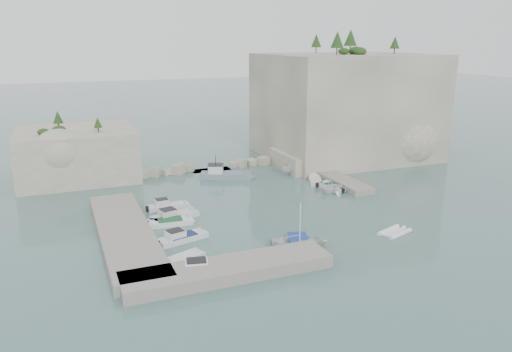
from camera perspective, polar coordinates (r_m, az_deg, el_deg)
name	(u,v)px	position (r m, az deg, el deg)	size (l,w,h in m)	color
ground	(276,214)	(57.32, 2.26, -4.37)	(400.00, 400.00, 0.00)	slate
cliff_east	(345,106)	(85.85, 10.12, 7.89)	(26.00, 22.00, 17.00)	beige
cliff_terrace	(304,160)	(77.97, 5.56, 1.89)	(8.00, 10.00, 2.50)	beige
outcrop_west	(77,154)	(75.83, -19.80, 2.40)	(16.00, 14.00, 7.00)	beige
quay_west	(125,234)	(51.94, -14.74, -6.39)	(5.00, 24.00, 1.10)	#9E9689
quay_south	(228,269)	(42.97, -3.17, -10.62)	(18.00, 4.00, 1.10)	#9E9689
ledge_east	(333,177)	(71.67, 8.84, -0.14)	(3.00, 16.00, 0.80)	#9E9689
breakwater	(211,165)	(76.55, -5.19, 1.22)	(28.00, 3.00, 1.40)	beige
motorboat_a	(168,209)	(59.99, -10.00, -3.69)	(5.20, 1.55, 1.40)	silver
motorboat_b	(175,219)	(56.60, -9.26, -4.83)	(5.86, 1.92, 1.40)	silver
motorboat_c	(170,224)	(54.98, -9.78, -5.47)	(5.15, 1.87, 0.70)	white
motorboat_d	(183,241)	(50.54, -8.40, -7.33)	(5.63, 1.68, 1.40)	silver
motorboat_e	(185,261)	(46.14, -8.13, -9.61)	(3.95, 1.62, 0.70)	silver
motorboat_f	(207,273)	(43.70, -5.68, -11.01)	(6.07, 1.81, 1.40)	white
rowboat	(300,247)	(48.84, 5.00, -8.04)	(3.93, 5.50, 1.14)	white
inflatable_dinghy	(394,234)	(53.66, 15.53, -6.36)	(3.79, 1.84, 0.44)	white
tender_east_a	(331,193)	(65.81, 8.58, -1.90)	(3.27, 3.79, 2.00)	white
tender_east_b	(333,189)	(67.53, 8.77, -1.46)	(4.53, 1.54, 0.70)	silver
tender_east_c	(315,182)	(70.15, 6.79, -0.74)	(4.98, 1.61, 0.70)	silver
tender_east_d	(293,173)	(74.71, 4.30, 0.33)	(1.75, 4.64, 1.79)	silver
work_boat	(226,178)	(71.84, -3.46, -0.27)	(7.91, 2.34, 2.20)	slate
rowboat_mast	(300,221)	(47.84, 5.07, -5.11)	(0.10, 0.10, 4.20)	white
vegetation	(315,48)	(83.76, 6.81, 14.31)	(53.48, 13.88, 13.40)	#1E4219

